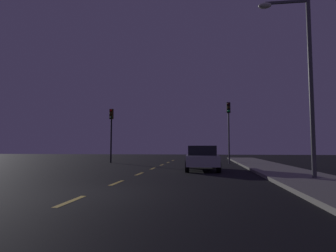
# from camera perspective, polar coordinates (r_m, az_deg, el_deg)

# --- Properties ---
(ground_plane) EXTENTS (80.00, 80.00, 0.00)m
(ground_plane) POSITION_cam_1_polar(r_m,az_deg,el_deg) (15.64, -5.23, -9.31)
(ground_plane) COLOR black
(sidewalk_curb_right) EXTENTS (3.00, 40.00, 0.15)m
(sidewalk_curb_right) POSITION_cam_1_polar(r_m,az_deg,el_deg) (15.78, 22.73, -8.68)
(sidewalk_curb_right) COLOR gray
(sidewalk_curb_right) RESTS_ON ground_plane
(lane_stripe_nearest) EXTENTS (0.16, 1.60, 0.01)m
(lane_stripe_nearest) POSITION_cam_1_polar(r_m,az_deg,el_deg) (7.91, -18.89, -14.03)
(lane_stripe_nearest) COLOR #EACC4C
(lane_stripe_nearest) RESTS_ON ground_plane
(lane_stripe_second) EXTENTS (0.16, 1.60, 0.01)m
(lane_stripe_second) POSITION_cam_1_polar(r_m,az_deg,el_deg) (11.41, -10.21, -11.11)
(lane_stripe_second) COLOR #EACC4C
(lane_stripe_second) RESTS_ON ground_plane
(lane_stripe_third) EXTENTS (0.16, 1.60, 0.01)m
(lane_stripe_third) POSITION_cam_1_polar(r_m,az_deg,el_deg) (15.05, -5.74, -9.49)
(lane_stripe_third) COLOR #EACC4C
(lane_stripe_third) RESTS_ON ground_plane
(lane_stripe_fourth) EXTENTS (0.16, 1.60, 0.01)m
(lane_stripe_fourth) POSITION_cam_1_polar(r_m,az_deg,el_deg) (18.76, -3.04, -8.47)
(lane_stripe_fourth) COLOR #EACC4C
(lane_stripe_fourth) RESTS_ON ground_plane
(lane_stripe_fifth) EXTENTS (0.16, 1.60, 0.01)m
(lane_stripe_fifth) POSITION_cam_1_polar(r_m,az_deg,el_deg) (22.50, -1.25, -7.78)
(lane_stripe_fifth) COLOR #EACC4C
(lane_stripe_fifth) RESTS_ON ground_plane
(lane_stripe_sixth) EXTENTS (0.16, 1.60, 0.01)m
(lane_stripe_sixth) POSITION_cam_1_polar(r_m,az_deg,el_deg) (26.26, 0.03, -7.28)
(lane_stripe_sixth) COLOR #EACC4C
(lane_stripe_sixth) RESTS_ON ground_plane
(lane_stripe_seventh) EXTENTS (0.16, 1.60, 0.01)m
(lane_stripe_seventh) POSITION_cam_1_polar(r_m,az_deg,el_deg) (30.02, 0.99, -6.90)
(lane_stripe_seventh) COLOR #EACC4C
(lane_stripe_seventh) RESTS_ON ground_plane
(traffic_signal_left) EXTENTS (0.32, 0.38, 4.82)m
(traffic_signal_left) POSITION_cam_1_polar(r_m,az_deg,el_deg) (26.06, -11.28, 0.21)
(traffic_signal_left) COLOR black
(traffic_signal_left) RESTS_ON ground_plane
(traffic_signal_right) EXTENTS (0.32, 0.38, 5.20)m
(traffic_signal_right) POSITION_cam_1_polar(r_m,az_deg,el_deg) (24.77, 12.03, 1.03)
(traffic_signal_right) COLOR #4C4C51
(traffic_signal_right) RESTS_ON ground_plane
(car_stopped_ahead) EXTENTS (2.14, 4.47, 1.47)m
(car_stopped_ahead) POSITION_cam_1_polar(r_m,az_deg,el_deg) (17.38, 6.73, -6.32)
(car_stopped_ahead) COLOR silver
(car_stopped_ahead) RESTS_ON ground_plane
(street_lamp_right) EXTENTS (2.14, 0.36, 7.70)m
(street_lamp_right) POSITION_cam_1_polar(r_m,az_deg,el_deg) (13.42, 25.27, 10.14)
(street_lamp_right) COLOR #4C4C51
(street_lamp_right) RESTS_ON ground_plane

